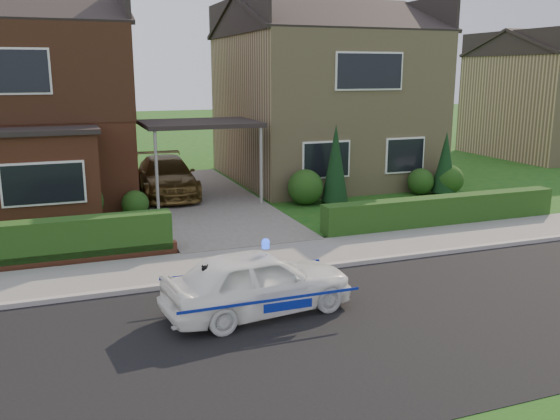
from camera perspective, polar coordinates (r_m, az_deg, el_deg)
name	(u,v)px	position (r m, az deg, el deg)	size (l,w,h in m)	color
ground	(345,329)	(10.64, 6.25, -11.32)	(120.00, 120.00, 0.00)	#164B14
road	(345,329)	(10.64, 6.25, -11.32)	(60.00, 6.00, 0.02)	black
kerb	(283,272)	(13.21, 0.31, -5.97)	(60.00, 0.16, 0.12)	#9E9993
sidewalk	(268,259)	(14.15, -1.20, -4.70)	(60.00, 2.00, 0.10)	slate
driveway	(202,200)	(20.57, -7.55, 0.92)	(3.80, 12.00, 0.12)	#666059
house_left	(13,89)	(22.57, -24.31, 10.58)	(7.50, 9.53, 7.25)	brown
house_right	(321,90)	(24.83, 3.98, 11.49)	(7.50, 8.06, 7.25)	tan
carport_link	(200,125)	(20.14, -7.74, 8.13)	(3.80, 3.00, 2.77)	black
dwarf_wall	(5,265)	(14.61, -24.98, -4.86)	(7.70, 0.25, 0.36)	brown
hedge_left	(6,271)	(14.81, -24.87, -5.35)	(7.50, 0.55, 0.90)	black
hedge_right	(441,226)	(17.86, 15.28, -1.53)	(7.50, 0.55, 0.80)	black
shrub_left_mid	(80,202)	(18.31, -18.66, 0.72)	(1.32, 1.32, 1.32)	black
shrub_left_near	(135,204)	(18.76, -13.76, 0.58)	(0.84, 0.84, 0.84)	black
shrub_right_near	(305,187)	(19.93, 2.46, 2.21)	(1.20, 1.20, 1.20)	black
shrub_right_mid	(421,181)	(22.20, 13.38, 2.69)	(0.96, 0.96, 0.96)	black
shrub_right_far	(449,180)	(22.52, 15.93, 2.84)	(1.08, 1.08, 1.08)	black
conifer_a	(335,166)	(20.04, 5.35, 4.26)	(0.90, 0.90, 2.60)	black
conifer_b	(445,165)	(22.31, 15.60, 4.23)	(0.90, 0.90, 2.20)	black
neighbour_right	(551,106)	(34.72, 24.64, 9.07)	(6.50, 7.00, 5.20)	tan
police_car	(258,282)	(11.01, -2.13, -6.97)	(3.27, 3.71, 1.38)	white
driveway_car	(166,176)	(21.26, -10.88, 3.20)	(1.87, 4.60, 1.34)	brown
potted_plant_c	(118,236)	(15.48, -15.30, -2.38)	(0.41, 0.41, 0.73)	gray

